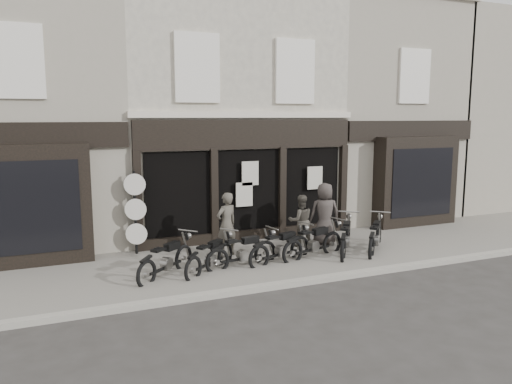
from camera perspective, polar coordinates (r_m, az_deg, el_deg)
name	(u,v)px	position (r m, az deg, el deg)	size (l,w,h in m)	color
ground_plane	(290,268)	(13.43, 3.94, -8.71)	(90.00, 90.00, 0.00)	#2D2B28
pavement	(276,257)	(14.19, 2.28, -7.49)	(30.00, 4.20, 0.12)	slate
kerb	(314,280)	(12.37, 6.60, -9.97)	(30.00, 0.25, 0.13)	gray
central_building	(217,114)	(18.32, -4.48, 8.87)	(7.30, 6.22, 8.34)	beige
neighbour_left	(24,115)	(17.32, -24.95, 7.98)	(5.60, 6.73, 8.34)	gray
neighbour_right	(364,115)	(21.17, 12.28, 8.55)	(5.60, 6.73, 8.34)	gray
filler_right	(506,114)	(26.78, 26.70, 7.95)	(11.00, 6.00, 8.20)	gray
motorcycle_0	(167,263)	(12.65, -10.18, -7.94)	(1.83, 1.64, 1.06)	black
motorcycle_1	(210,259)	(12.86, -5.23, -7.65)	(1.79, 1.51, 1.01)	black
motorcycle_2	(243,254)	(13.20, -1.52, -7.14)	(2.15, 0.70, 1.04)	black
motorcycle_3	(281,250)	(13.60, 2.86, -6.64)	(2.13, 0.96, 1.06)	black
motorcycle_4	(314,245)	(14.11, 6.61, -6.07)	(2.22, 0.92, 1.09)	black
motorcycle_5	(346,241)	(14.68, 10.21, -5.49)	(1.68, 2.02, 1.14)	black
motorcycle_6	(375,239)	(15.07, 13.48, -5.28)	(1.78, 1.84, 1.10)	black
man_left	(226,224)	(13.98, -3.39, -3.70)	(0.65, 0.43, 1.79)	#48443B
man_centre	(301,221)	(15.04, 5.12, -3.28)	(0.76, 0.59, 1.57)	#433E36
man_right	(325,214)	(15.30, 7.84, -2.49)	(0.93, 0.60, 1.90)	#3A3431
advert_sign_post	(136,216)	(14.47, -13.60, -2.69)	(0.59, 0.39, 2.50)	black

